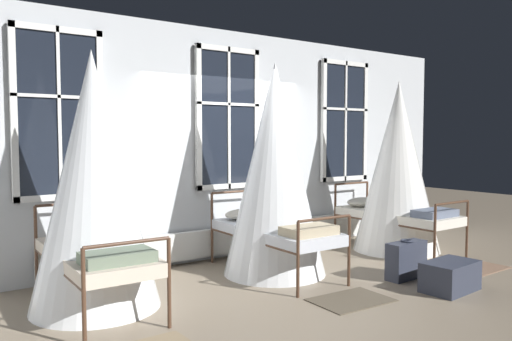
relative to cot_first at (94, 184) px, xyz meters
name	(u,v)px	position (x,y,z in m)	size (l,w,h in m)	color
ground	(279,275)	(2.21, -0.12, -1.22)	(21.73, 21.73, 0.00)	gray
back_wall_with_windows	(224,145)	(2.21, 1.13, 0.35)	(8.76, 0.10, 3.15)	silver
window_bank	(229,179)	(2.21, 1.01, -0.11)	(5.51, 0.10, 2.84)	black
cot_first	(94,184)	(0.00, 0.00, 0.00)	(1.26, 1.88, 2.52)	#4C3323
cot_second	(275,172)	(2.21, -0.01, 0.03)	(1.26, 1.87, 2.59)	#4C3323
cot_third	(397,169)	(4.49, -0.03, -0.01)	(1.26, 1.86, 2.51)	#4C3323
rug_second	(351,300)	(2.21, -1.32, -1.22)	(0.80, 0.56, 0.01)	brown
rug_third	(475,268)	(4.46, -1.32, -1.22)	(0.80, 0.56, 0.01)	brown
suitcase_dark	(406,260)	(3.35, -1.11, -1.00)	(0.57, 0.24, 0.47)	#2D3342
travel_trunk	(450,276)	(3.33, -1.71, -1.06)	(0.64, 0.40, 0.32)	#2D3342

